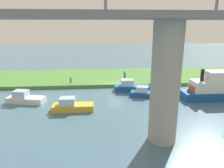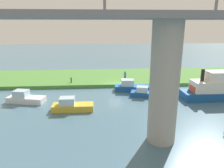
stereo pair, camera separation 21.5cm
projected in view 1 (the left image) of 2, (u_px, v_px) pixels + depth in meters
ground_plane at (117, 88)px, 32.46m from camera, size 160.00×160.00×0.00m
grassy_bank at (113, 77)px, 38.15m from camera, size 80.00×12.00×0.50m
bridge_pylon at (165, 84)px, 16.33m from camera, size 2.30×2.30×9.75m
bridge_span at (170, 12)px, 14.89m from camera, size 63.54×4.30×3.25m
person_on_bank at (125, 75)px, 35.50m from camera, size 0.41×0.41×1.39m
mooring_post at (71, 80)px, 33.24m from camera, size 0.20×0.20×0.83m
pontoon_yellow at (215, 88)px, 27.20m from camera, size 7.91×2.66×4.04m
motorboat_white at (145, 93)px, 28.28m from camera, size 4.38×2.57×1.38m
riverboat_paddlewheel at (25, 98)px, 26.07m from camera, size 4.88×2.59×1.54m
motorboat_red at (72, 106)px, 23.63m from camera, size 4.62×1.65×1.54m
skiff_small at (131, 87)px, 30.81m from camera, size 5.23×2.39×1.68m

